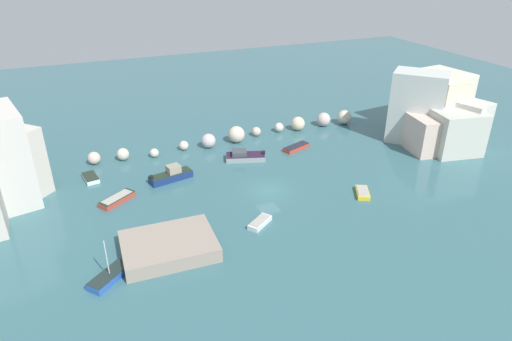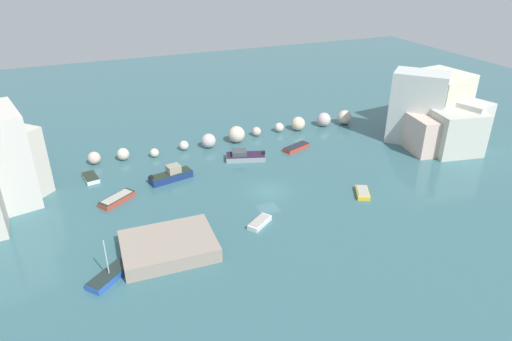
{
  "view_description": "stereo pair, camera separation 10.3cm",
  "coord_description": "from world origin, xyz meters",
  "px_view_note": "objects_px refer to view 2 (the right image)",
  "views": [
    {
      "loc": [
        -20.26,
        -44.17,
        27.2
      ],
      "look_at": [
        0.0,
        4.01,
        1.0
      ],
      "focal_mm": 31.77,
      "sensor_mm": 36.0,
      "label": 1
    },
    {
      "loc": [
        -20.16,
        -44.21,
        27.2
      ],
      "look_at": [
        0.0,
        4.01,
        1.0
      ],
      "focal_mm": 31.77,
      "sensor_mm": 36.0,
      "label": 2
    }
  ],
  "objects_px": {
    "moored_boat_2": "(362,193)",
    "moored_boat_6": "(91,178)",
    "moored_boat_4": "(244,156)",
    "moored_boat_5": "(296,147)",
    "moored_boat_7": "(117,199)",
    "moored_boat_3": "(260,222)",
    "stone_dock": "(169,246)",
    "moored_boat_1": "(171,175)",
    "moored_boat_0": "(110,276)"
  },
  "relations": [
    {
      "from": "moored_boat_4",
      "to": "moored_boat_5",
      "type": "relative_size",
      "value": 1.28
    },
    {
      "from": "stone_dock",
      "to": "moored_boat_2",
      "type": "distance_m",
      "value": 24.33
    },
    {
      "from": "moored_boat_3",
      "to": "moored_boat_4",
      "type": "relative_size",
      "value": 0.56
    },
    {
      "from": "moored_boat_3",
      "to": "moored_boat_5",
      "type": "height_order",
      "value": "moored_boat_3"
    },
    {
      "from": "moored_boat_2",
      "to": "moored_boat_7",
      "type": "relative_size",
      "value": 0.76
    },
    {
      "from": "moored_boat_2",
      "to": "moored_boat_5",
      "type": "xyz_separation_m",
      "value": [
        -1.14,
        15.23,
        0.02
      ]
    },
    {
      "from": "moored_boat_0",
      "to": "moored_boat_3",
      "type": "distance_m",
      "value": 16.28
    },
    {
      "from": "moored_boat_5",
      "to": "moored_boat_7",
      "type": "relative_size",
      "value": 1.02
    },
    {
      "from": "moored_boat_4",
      "to": "moored_boat_5",
      "type": "distance_m",
      "value": 8.43
    },
    {
      "from": "stone_dock",
      "to": "moored_boat_3",
      "type": "height_order",
      "value": "stone_dock"
    },
    {
      "from": "moored_boat_0",
      "to": "moored_boat_2",
      "type": "distance_m",
      "value": 30.37
    },
    {
      "from": "moored_boat_0",
      "to": "moored_boat_6",
      "type": "xyz_separation_m",
      "value": [
        0.03,
        20.95,
        -0.07
      ]
    },
    {
      "from": "moored_boat_3",
      "to": "moored_boat_7",
      "type": "height_order",
      "value": "moored_boat_7"
    },
    {
      "from": "moored_boat_6",
      "to": "moored_boat_0",
      "type": "bearing_deg",
      "value": -9.77
    },
    {
      "from": "moored_boat_5",
      "to": "moored_boat_1",
      "type": "bearing_deg",
      "value": 166.55
    },
    {
      "from": "moored_boat_6",
      "to": "moored_boat_4",
      "type": "bearing_deg",
      "value": 74.77
    },
    {
      "from": "moored_boat_2",
      "to": "moored_boat_1",
      "type": "bearing_deg",
      "value": 85.39
    },
    {
      "from": "stone_dock",
      "to": "moored_boat_3",
      "type": "distance_m",
      "value": 10.21
    },
    {
      "from": "stone_dock",
      "to": "moored_boat_7",
      "type": "height_order",
      "value": "stone_dock"
    },
    {
      "from": "stone_dock",
      "to": "moored_boat_5",
      "type": "xyz_separation_m",
      "value": [
        23.07,
        17.5,
        -0.44
      ]
    },
    {
      "from": "moored_boat_1",
      "to": "moored_boat_6",
      "type": "relative_size",
      "value": 1.72
    },
    {
      "from": "moored_boat_1",
      "to": "moored_boat_2",
      "type": "bearing_deg",
      "value": -44.49
    },
    {
      "from": "moored_boat_5",
      "to": "moored_boat_4",
      "type": "bearing_deg",
      "value": 162.18
    },
    {
      "from": "stone_dock",
      "to": "moored_boat_4",
      "type": "xyz_separation_m",
      "value": [
        14.65,
        17.07,
        -0.2
      ]
    },
    {
      "from": "moored_boat_0",
      "to": "moored_boat_1",
      "type": "bearing_deg",
      "value": 20.02
    },
    {
      "from": "moored_boat_7",
      "to": "moored_boat_6",
      "type": "bearing_deg",
      "value": 74.2
    },
    {
      "from": "moored_boat_3",
      "to": "moored_boat_5",
      "type": "xyz_separation_m",
      "value": [
        12.93,
        16.47,
        0.0
      ]
    },
    {
      "from": "moored_boat_1",
      "to": "moored_boat_7",
      "type": "height_order",
      "value": "moored_boat_1"
    },
    {
      "from": "moored_boat_6",
      "to": "moored_boat_7",
      "type": "bearing_deg",
      "value": 9.4
    },
    {
      "from": "moored_boat_1",
      "to": "moored_boat_6",
      "type": "height_order",
      "value": "moored_boat_1"
    },
    {
      "from": "moored_boat_0",
      "to": "moored_boat_4",
      "type": "distance_m",
      "value": 27.95
    },
    {
      "from": "moored_boat_7",
      "to": "moored_boat_3",
      "type": "bearing_deg",
      "value": -73.98
    },
    {
      "from": "stone_dock",
      "to": "moored_boat_0",
      "type": "distance_m",
      "value": 6.18
    },
    {
      "from": "moored_boat_4",
      "to": "moored_boat_6",
      "type": "xyz_separation_m",
      "value": [
        -20.5,
        1.98,
        -0.25
      ]
    },
    {
      "from": "moored_boat_1",
      "to": "moored_boat_7",
      "type": "relative_size",
      "value": 1.27
    },
    {
      "from": "moored_boat_4",
      "to": "moored_boat_7",
      "type": "xyz_separation_m",
      "value": [
        -18.07,
        -5.03,
        -0.19
      ]
    },
    {
      "from": "moored_boat_1",
      "to": "moored_boat_2",
      "type": "xyz_separation_m",
      "value": [
        20.44,
        -12.76,
        -0.4
      ]
    },
    {
      "from": "moored_boat_3",
      "to": "moored_boat_7",
      "type": "distance_m",
      "value": 17.47
    },
    {
      "from": "moored_boat_0",
      "to": "moored_boat_2",
      "type": "relative_size",
      "value": 1.27
    },
    {
      "from": "moored_boat_3",
      "to": "moored_boat_5",
      "type": "distance_m",
      "value": 20.94
    },
    {
      "from": "moored_boat_1",
      "to": "moored_boat_3",
      "type": "height_order",
      "value": "moored_boat_1"
    },
    {
      "from": "moored_boat_6",
      "to": "moored_boat_7",
      "type": "distance_m",
      "value": 7.42
    },
    {
      "from": "moored_boat_0",
      "to": "moored_boat_4",
      "type": "bearing_deg",
      "value": 2.44
    },
    {
      "from": "moored_boat_2",
      "to": "moored_boat_3",
      "type": "bearing_deg",
      "value": 122.42
    },
    {
      "from": "moored_boat_7",
      "to": "moored_boat_5",
      "type": "bearing_deg",
      "value": -23.25
    },
    {
      "from": "moored_boat_6",
      "to": "moored_boat_7",
      "type": "xyz_separation_m",
      "value": [
        2.43,
        -7.01,
        0.06
      ]
    },
    {
      "from": "moored_boat_2",
      "to": "moored_boat_5",
      "type": "height_order",
      "value": "moored_boat_5"
    },
    {
      "from": "stone_dock",
      "to": "moored_boat_0",
      "type": "height_order",
      "value": "moored_boat_0"
    },
    {
      "from": "moored_boat_2",
      "to": "moored_boat_6",
      "type": "height_order",
      "value": "moored_boat_6"
    },
    {
      "from": "moored_boat_5",
      "to": "moored_boat_6",
      "type": "distance_m",
      "value": 28.96
    }
  ]
}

